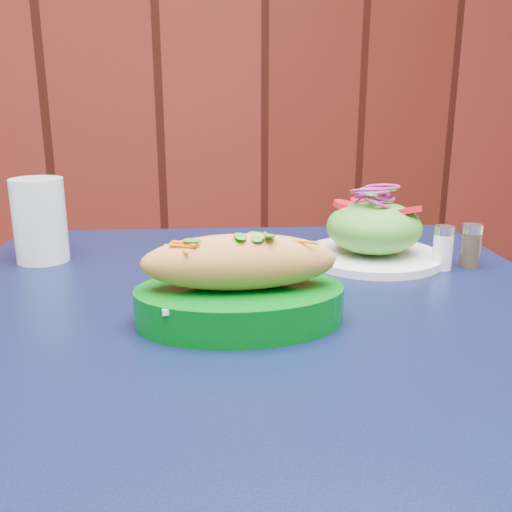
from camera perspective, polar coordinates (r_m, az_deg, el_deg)
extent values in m
cube|color=black|center=(0.70, -0.50, -5.71)|extent=(0.92, 0.92, 0.03)
cylinder|color=black|center=(1.20, -18.02, -16.72)|extent=(0.04, 0.04, 0.72)
cylinder|color=black|center=(1.22, 14.84, -15.87)|extent=(0.04, 0.04, 0.72)
cylinder|color=white|center=(1.30, 19.96, -21.80)|extent=(0.03, 0.03, 0.44)
cube|color=white|center=(0.62, -1.64, -3.51)|extent=(0.17, 0.10, 0.01)
ellipsoid|color=#E58E48|center=(0.61, -1.66, -0.59)|extent=(0.22, 0.10, 0.06)
cylinder|color=white|center=(0.89, 11.53, -0.02)|extent=(0.21, 0.21, 0.01)
ellipsoid|color=#4C992D|center=(0.87, 11.70, 2.83)|extent=(0.14, 0.14, 0.08)
cylinder|color=red|center=(0.86, 14.92, 4.73)|extent=(0.04, 0.04, 0.01)
cylinder|color=red|center=(0.88, 9.07, 5.32)|extent=(0.04, 0.04, 0.01)
cylinder|color=red|center=(0.91, 10.69, 5.54)|extent=(0.04, 0.04, 0.01)
torus|color=#8F1F74|center=(0.87, 11.86, 5.68)|extent=(0.05, 0.05, 0.00)
torus|color=#8F1F74|center=(0.86, 11.87, 5.94)|extent=(0.05, 0.05, 0.00)
torus|color=#8F1F74|center=(0.86, 11.89, 6.20)|extent=(0.05, 0.05, 0.00)
torus|color=#8F1F74|center=(0.86, 11.90, 6.46)|extent=(0.05, 0.05, 0.00)
torus|color=#8F1F74|center=(0.86, 11.92, 6.72)|extent=(0.05, 0.05, 0.00)
torus|color=#8F1F74|center=(0.86, 11.93, 6.99)|extent=(0.05, 0.05, 0.00)
cylinder|color=silver|center=(0.91, -20.81, 3.36)|extent=(0.08, 0.08, 0.12)
cylinder|color=white|center=(0.86, 18.16, 0.41)|extent=(0.03, 0.03, 0.05)
cylinder|color=silver|center=(0.85, 18.34, 2.45)|extent=(0.03, 0.03, 0.01)
cylinder|color=#3F3326|center=(0.88, 20.65, 0.58)|extent=(0.03, 0.03, 0.05)
cylinder|color=silver|center=(0.88, 20.85, 2.57)|extent=(0.03, 0.03, 0.01)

